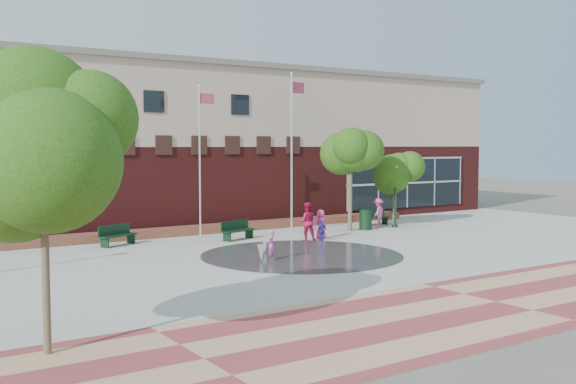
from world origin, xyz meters
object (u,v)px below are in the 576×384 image
flagpole_left (200,153)px  bench_left (118,239)px  tree_big_left (42,146)px  child_splash (271,245)px  flagpole_right (292,144)px  trash_can (365,219)px

flagpole_left → bench_left: flagpole_left is taller
flagpole_left → tree_big_left: 18.53m
bench_left → child_splash: 8.10m
flagpole_left → bench_left: (-4.32, -0.22, -3.88)m
flagpole_left → flagpole_right: size_ratio=0.90×
flagpole_left → trash_can: 9.75m
bench_left → trash_can: 13.29m
bench_left → flagpole_right: bearing=-27.5°
flagpole_right → bench_left: size_ratio=4.21×
flagpole_left → trash_can: size_ratio=6.33×
flagpole_left → child_splash: 8.25m
child_splash → flagpole_right: bearing=-167.5°
flagpole_left → tree_big_left: bearing=-125.1°
flagpole_right → trash_can: size_ratio=7.03×
trash_can → tree_big_left: bearing=-147.3°
flagpole_left → trash_can: (8.84, -2.05, -3.59)m
trash_can → tree_big_left: 24.01m
trash_can → child_splash: child_splash is taller
flagpole_left → child_splash: flagpole_left is taller
tree_big_left → child_splash: size_ratio=5.16×
bench_left → trash_can: (13.16, -1.83, 0.29)m
tree_big_left → flagpole_right: bearing=41.4°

